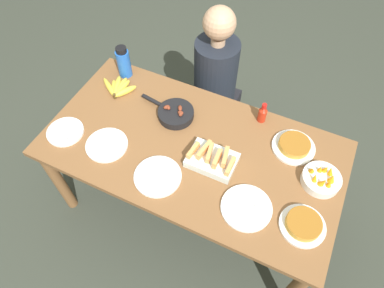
% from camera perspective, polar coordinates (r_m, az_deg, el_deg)
% --- Properties ---
extents(ground_plane, '(14.00, 14.00, 0.00)m').
position_cam_1_polar(ground_plane, '(2.56, 0.00, -9.74)').
color(ground_plane, '#383D33').
extents(dining_table, '(1.70, 0.89, 0.71)m').
position_cam_1_polar(dining_table, '(2.02, 0.00, -1.97)').
color(dining_table, brown).
rests_on(dining_table, ground_plane).
extents(banana_bunch, '(0.26, 0.20, 0.04)m').
position_cam_1_polar(banana_bunch, '(2.27, -12.19, 9.08)').
color(banana_bunch, gold).
rests_on(banana_bunch, dining_table).
extents(melon_tray, '(0.26, 0.18, 0.10)m').
position_cam_1_polar(melon_tray, '(1.86, 3.42, -2.56)').
color(melon_tray, silver).
rests_on(melon_tray, dining_table).
extents(skillet, '(0.36, 0.22, 0.08)m').
position_cam_1_polar(skillet, '(2.07, -2.83, 5.13)').
color(skillet, black).
rests_on(skillet, dining_table).
extents(frittata_plate_center, '(0.24, 0.24, 0.05)m').
position_cam_1_polar(frittata_plate_center, '(2.01, 16.62, -0.29)').
color(frittata_plate_center, white).
rests_on(frittata_plate_center, dining_table).
extents(frittata_plate_side, '(0.23, 0.23, 0.05)m').
position_cam_1_polar(frittata_plate_side, '(1.78, 18.02, -12.64)').
color(frittata_plate_side, white).
rests_on(frittata_plate_side, dining_table).
extents(empty_plate_near_front, '(0.26, 0.26, 0.02)m').
position_cam_1_polar(empty_plate_near_front, '(1.84, -5.73, -5.38)').
color(empty_plate_near_front, white).
rests_on(empty_plate_near_front, dining_table).
extents(empty_plate_far_left, '(0.26, 0.26, 0.02)m').
position_cam_1_polar(empty_plate_far_left, '(1.77, 9.05, -10.44)').
color(empty_plate_far_left, white).
rests_on(empty_plate_far_left, dining_table).
extents(empty_plate_far_right, '(0.24, 0.24, 0.02)m').
position_cam_1_polar(empty_plate_far_right, '(2.00, -14.01, -0.16)').
color(empty_plate_far_right, white).
rests_on(empty_plate_far_right, dining_table).
extents(empty_plate_mid_edge, '(0.21, 0.21, 0.02)m').
position_cam_1_polar(empty_plate_mid_edge, '(2.13, -20.36, 1.92)').
color(empty_plate_mid_edge, white).
rests_on(empty_plate_mid_edge, dining_table).
extents(fruit_bowl_mango, '(0.20, 0.20, 0.11)m').
position_cam_1_polar(fruit_bowl_mango, '(1.92, 20.76, -5.46)').
color(fruit_bowl_mango, white).
rests_on(fruit_bowl_mango, dining_table).
extents(water_bottle, '(0.09, 0.09, 0.22)m').
position_cam_1_polar(water_bottle, '(2.32, -11.33, 13.22)').
color(water_bottle, blue).
rests_on(water_bottle, dining_table).
extents(hot_sauce_bottle, '(0.05, 0.05, 0.14)m').
position_cam_1_polar(hot_sauce_bottle, '(2.07, 11.68, 5.02)').
color(hot_sauce_bottle, '#B72814').
rests_on(hot_sauce_bottle, dining_table).
extents(person_figure, '(0.34, 0.34, 1.15)m').
position_cam_1_polar(person_figure, '(2.57, 3.76, 9.14)').
color(person_figure, black).
rests_on(person_figure, ground_plane).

